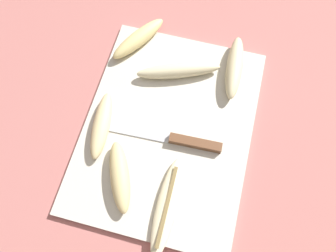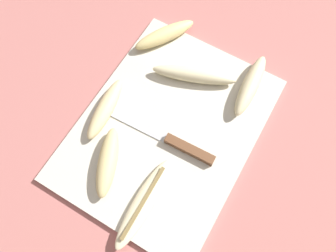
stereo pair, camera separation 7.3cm
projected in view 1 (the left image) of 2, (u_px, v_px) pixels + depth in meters
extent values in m
plane|color=#B76B66|center=(168.00, 129.00, 0.76)|extent=(4.00, 4.00, 0.00)
cube|color=beige|center=(168.00, 129.00, 0.75)|extent=(0.50, 0.38, 0.01)
cube|color=brown|center=(195.00, 143.00, 0.72)|extent=(0.02, 0.12, 0.02)
cube|color=#B7BABF|center=(137.00, 132.00, 0.74)|extent=(0.03, 0.15, 0.00)
ellipsoid|color=beige|center=(101.00, 125.00, 0.73)|extent=(0.16, 0.06, 0.03)
ellipsoid|color=#DBC684|center=(120.00, 176.00, 0.68)|extent=(0.16, 0.10, 0.04)
ellipsoid|color=#EDD689|center=(138.00, 38.00, 0.81)|extent=(0.16, 0.12, 0.03)
ellipsoid|color=beige|center=(179.00, 70.00, 0.78)|extent=(0.11, 0.20, 0.03)
ellipsoid|color=beige|center=(234.00, 67.00, 0.78)|extent=(0.17, 0.05, 0.04)
ellipsoid|color=beige|center=(167.00, 207.00, 0.67)|extent=(0.21, 0.05, 0.02)
cube|color=olive|center=(167.00, 206.00, 0.66)|extent=(0.17, 0.01, 0.00)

